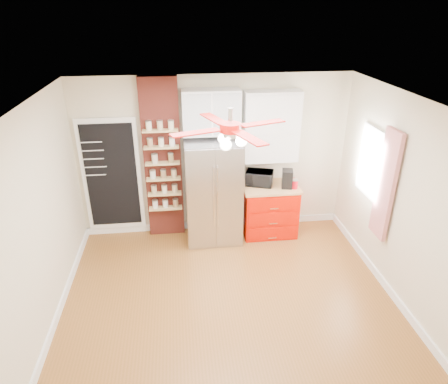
{
  "coord_description": "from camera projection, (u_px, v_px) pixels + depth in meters",
  "views": [
    {
      "loc": [
        -0.59,
        -4.27,
        3.69
      ],
      "look_at": [
        0.04,
        0.9,
        1.21
      ],
      "focal_mm": 32.0,
      "sensor_mm": 36.0,
      "label": 1
    }
  ],
  "objects": [
    {
      "name": "coffee_maker",
      "position": [
        287.0,
        179.0,
        6.59
      ],
      "size": [
        0.22,
        0.25,
        0.3
      ],
      "primitive_type": "cube",
      "rotation": [
        0.0,
        0.0,
        -0.23
      ],
      "color": "black",
      "rests_on": "red_cabinet"
    },
    {
      "name": "red_cabinet",
      "position": [
        269.0,
        210.0,
        6.88
      ],
      "size": [
        0.94,
        0.64,
        0.9
      ],
      "color": "red",
      "rests_on": "floor"
    },
    {
      "name": "wall_left",
      "position": [
        39.0,
        224.0,
        4.65
      ],
      "size": [
        0.02,
        4.0,
        2.7
      ],
      "primitive_type": "cube",
      "color": "beige",
      "rests_on": "floor"
    },
    {
      "name": "brick_pillar",
      "position": [
        163.0,
        160.0,
        6.52
      ],
      "size": [
        0.6,
        0.16,
        2.7
      ],
      "primitive_type": "cube",
      "color": "maroon",
      "rests_on": "floor"
    },
    {
      "name": "ceiling_fan",
      "position": [
        230.0,
        128.0,
        4.43
      ],
      "size": [
        1.4,
        1.4,
        0.44
      ],
      "color": "silver",
      "rests_on": "ceiling"
    },
    {
      "name": "toaster_oven",
      "position": [
        259.0,
        178.0,
        6.69
      ],
      "size": [
        0.51,
        0.42,
        0.24
      ],
      "primitive_type": "imported",
      "rotation": [
        0.0,
        0.0,
        -0.32
      ],
      "color": "black",
      "rests_on": "red_cabinet"
    },
    {
      "name": "floor",
      "position": [
        229.0,
        299.0,
        5.47
      ],
      "size": [
        4.5,
        4.5,
        0.0
      ],
      "primitive_type": "plane",
      "color": "brown",
      "rests_on": "ground"
    },
    {
      "name": "window",
      "position": [
        372.0,
        163.0,
        5.85
      ],
      "size": [
        0.04,
        0.75,
        1.05
      ],
      "primitive_type": "cube",
      "color": "white",
      "rests_on": "wall_right"
    },
    {
      "name": "chalkboard",
      "position": [
        112.0,
        176.0,
        6.58
      ],
      "size": [
        0.95,
        0.05,
        1.95
      ],
      "color": "white",
      "rests_on": "wall_back"
    },
    {
      "name": "canister_right",
      "position": [
        292.0,
        180.0,
        6.75
      ],
      "size": [
        0.11,
        0.11,
        0.13
      ],
      "primitive_type": "cylinder",
      "rotation": [
        0.0,
        0.0,
        0.08
      ],
      "color": "red",
      "rests_on": "red_cabinet"
    },
    {
      "name": "fridge",
      "position": [
        213.0,
        192.0,
        6.55
      ],
      "size": [
        0.9,
        0.7,
        1.75
      ],
      "primitive_type": "cube",
      "color": "#A4A4A8",
      "rests_on": "floor"
    },
    {
      "name": "wall_right",
      "position": [
        403.0,
        203.0,
        5.14
      ],
      "size": [
        0.02,
        4.0,
        2.7
      ],
      "primitive_type": "cube",
      "color": "beige",
      "rests_on": "floor"
    },
    {
      "name": "wall_back",
      "position": [
        214.0,
        157.0,
        6.69
      ],
      "size": [
        4.5,
        0.02,
        2.7
      ],
      "primitive_type": "cube",
      "color": "beige",
      "rests_on": "floor"
    },
    {
      "name": "wall_front",
      "position": [
        264.0,
        335.0,
        3.1
      ],
      "size": [
        4.5,
        0.02,
        2.7
      ],
      "primitive_type": "cube",
      "color": "beige",
      "rests_on": "floor"
    },
    {
      "name": "pantry_jar_beans",
      "position": [
        171.0,
        158.0,
        6.36
      ],
      "size": [
        0.1,
        0.1,
        0.14
      ],
      "primitive_type": "cylinder",
      "rotation": [
        0.0,
        0.0,
        -0.33
      ],
      "color": "olive",
      "rests_on": "brick_pillar"
    },
    {
      "name": "canister_left",
      "position": [
        295.0,
        184.0,
        6.58
      ],
      "size": [
        0.13,
        0.13,
        0.14
      ],
      "primitive_type": "cylinder",
      "rotation": [
        0.0,
        0.0,
        0.27
      ],
      "color": "red",
      "rests_on": "red_cabinet"
    },
    {
      "name": "upper_shelf_unit",
      "position": [
        271.0,
        127.0,
        6.42
      ],
      "size": [
        0.9,
        0.3,
        1.15
      ],
      "primitive_type": "cube",
      "color": "white",
      "rests_on": "wall_back"
    },
    {
      "name": "pantry_jar_oats",
      "position": [
        155.0,
        159.0,
        6.32
      ],
      "size": [
        0.12,
        0.12,
        0.14
      ],
      "primitive_type": "cylinder",
      "rotation": [
        0.0,
        0.0,
        -0.3
      ],
      "color": "#C5AE96",
      "rests_on": "brick_pillar"
    },
    {
      "name": "curtain",
      "position": [
        386.0,
        185.0,
        5.4
      ],
      "size": [
        0.06,
        0.4,
        1.55
      ],
      "primitive_type": "cube",
      "color": "red",
      "rests_on": "wall_right"
    },
    {
      "name": "ceiling",
      "position": [
        231.0,
        103.0,
        4.31
      ],
      "size": [
        4.5,
        4.5,
        0.0
      ],
      "primitive_type": "plane",
      "color": "white",
      "rests_on": "wall_back"
    },
    {
      "name": "upper_glass_cabinet",
      "position": [
        211.0,
        112.0,
        6.18
      ],
      "size": [
        0.9,
        0.35,
        0.7
      ],
      "primitive_type": "cube",
      "color": "white",
      "rests_on": "wall_back"
    }
  ]
}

